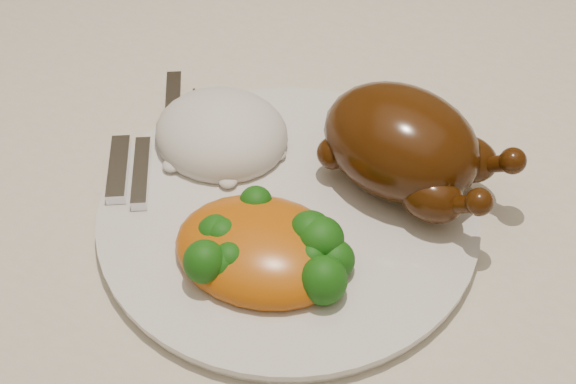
% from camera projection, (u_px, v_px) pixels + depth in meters
% --- Properties ---
extents(dining_table, '(1.60, 0.90, 0.76)m').
position_uv_depth(dining_table, '(350.00, 244.00, 0.75)').
color(dining_table, brown).
rests_on(dining_table, floor).
extents(tablecloth, '(1.73, 1.03, 0.18)m').
position_uv_depth(tablecloth, '(354.00, 191.00, 0.70)').
color(tablecloth, beige).
rests_on(tablecloth, dining_table).
extents(dinner_plate, '(0.35, 0.35, 0.01)m').
position_uv_depth(dinner_plate, '(288.00, 215.00, 0.63)').
color(dinner_plate, silver).
rests_on(dinner_plate, tablecloth).
extents(roast_chicken, '(0.17, 0.12, 0.08)m').
position_uv_depth(roast_chicken, '(405.00, 145.00, 0.62)').
color(roast_chicken, '#431F07').
rests_on(roast_chicken, dinner_plate).
extents(rice_mound, '(0.12, 0.11, 0.06)m').
position_uv_depth(rice_mound, '(221.00, 135.00, 0.67)').
color(rice_mound, white).
rests_on(rice_mound, dinner_plate).
extents(mac_and_cheese, '(0.14, 0.12, 0.05)m').
position_uv_depth(mac_and_cheese, '(270.00, 250.00, 0.58)').
color(mac_and_cheese, orange).
rests_on(mac_and_cheese, dinner_plate).
extents(cutlery, '(0.08, 0.17, 0.01)m').
position_uv_depth(cutlery, '(146.00, 152.00, 0.66)').
color(cutlery, silver).
rests_on(cutlery, dinner_plate).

